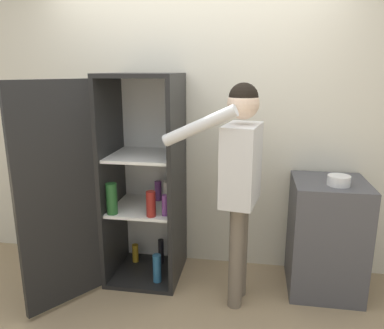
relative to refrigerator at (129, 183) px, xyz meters
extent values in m
plane|color=tan|center=(0.48, -0.54, -0.86)|extent=(12.00, 12.00, 0.00)
cube|color=silver|center=(0.48, 0.44, 0.42)|extent=(7.00, 0.06, 2.55)
cube|color=black|center=(0.11, 0.07, -0.84)|extent=(0.60, 0.62, 0.04)
cube|color=black|center=(0.11, 0.07, 0.87)|extent=(0.60, 0.62, 0.04)
cube|color=white|center=(0.11, 0.37, 0.01)|extent=(0.60, 0.03, 1.67)
cube|color=black|center=(-0.17, 0.07, 0.01)|extent=(0.03, 0.62, 1.67)
cube|color=black|center=(0.39, 0.07, 0.01)|extent=(0.04, 0.62, 1.67)
cube|color=white|center=(0.11, 0.07, -0.23)|extent=(0.53, 0.55, 0.02)
cube|color=white|center=(0.11, 0.07, 0.22)|extent=(0.53, 0.55, 0.02)
cube|color=black|center=(-0.38, -0.47, 0.01)|extent=(0.38, 0.52, 1.67)
cylinder|color=teal|center=(0.25, -0.10, -0.70)|extent=(0.07, 0.07, 0.24)
cylinder|color=beige|center=(0.29, 0.16, -0.12)|extent=(0.08, 0.08, 0.20)
cylinder|color=#1E5123|center=(-0.10, -0.14, -0.09)|extent=(0.09, 0.09, 0.25)
cylinder|color=black|center=(0.20, 0.21, -0.71)|extent=(0.05, 0.05, 0.23)
cylinder|color=#723884|center=(0.33, -0.11, -0.13)|extent=(0.05, 0.05, 0.17)
cylinder|color=#B78C1E|center=(-0.04, 0.20, -0.74)|extent=(0.06, 0.06, 0.17)
cylinder|color=maroon|center=(0.22, -0.14, -0.12)|extent=(0.08, 0.08, 0.21)
cylinder|color=#723884|center=(0.18, 0.23, -0.13)|extent=(0.06, 0.06, 0.17)
cylinder|color=#726656|center=(0.91, -0.27, -0.45)|extent=(0.11, 0.11, 0.82)
cylinder|color=#726656|center=(0.93, -0.11, -0.45)|extent=(0.11, 0.11, 0.82)
cube|color=silver|center=(0.92, -0.19, 0.25)|extent=(0.30, 0.45, 0.58)
sphere|color=beige|center=(0.92, -0.19, 0.68)|extent=(0.22, 0.22, 0.22)
sphere|color=black|center=(0.92, -0.19, 0.72)|extent=(0.21, 0.21, 0.21)
cylinder|color=silver|center=(0.64, -0.38, 0.55)|extent=(0.53, 0.17, 0.31)
cylinder|color=silver|center=(0.96, 0.04, 0.22)|extent=(0.08, 0.08, 0.54)
cube|color=#4C4C51|center=(1.61, 0.10, -0.39)|extent=(0.56, 0.57, 0.93)
cylinder|color=white|center=(1.64, 0.00, 0.11)|extent=(0.17, 0.17, 0.08)
camera|label=1|loc=(1.00, -2.82, 0.91)|focal=35.00mm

